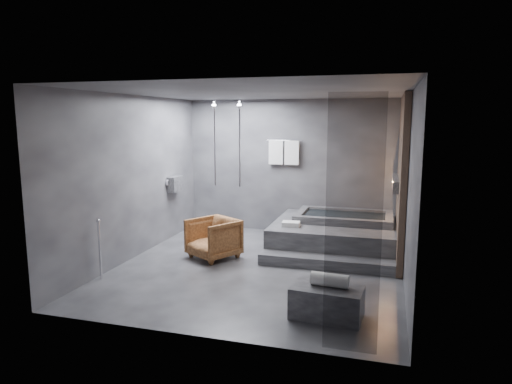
% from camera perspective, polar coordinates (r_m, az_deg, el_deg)
% --- Properties ---
extents(room, '(5.00, 5.04, 2.82)m').
position_cam_1_polar(room, '(7.33, 3.91, 3.90)').
color(room, '#29292B').
rests_on(room, ground).
extents(tub_deck, '(2.20, 2.00, 0.50)m').
position_cam_1_polar(tub_deck, '(8.66, 9.78, -5.35)').
color(tub_deck, '#2E2E30').
rests_on(tub_deck, ground).
extents(tub_step, '(2.20, 0.36, 0.18)m').
position_cam_1_polar(tub_step, '(7.58, 8.72, -8.69)').
color(tub_step, '#2E2E30').
rests_on(tub_step, ground).
extents(concrete_bench, '(0.89, 0.54, 0.38)m').
position_cam_1_polar(concrete_bench, '(5.76, 8.83, -13.48)').
color(concrete_bench, '#2D2D2F').
rests_on(concrete_bench, ground).
extents(driftwood_chair, '(1.03, 1.04, 0.69)m').
position_cam_1_polar(driftwood_chair, '(7.98, -5.35, -5.78)').
color(driftwood_chair, '#4D2913').
rests_on(driftwood_chair, ground).
extents(rolled_towel, '(0.47, 0.21, 0.16)m').
position_cam_1_polar(rolled_towel, '(5.70, 9.20, -10.80)').
color(rolled_towel, white).
rests_on(rolled_towel, concrete_bench).
extents(deck_towel, '(0.33, 0.25, 0.08)m').
position_cam_1_polar(deck_towel, '(8.18, 4.39, -4.00)').
color(deck_towel, silver).
rests_on(deck_towel, tub_deck).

